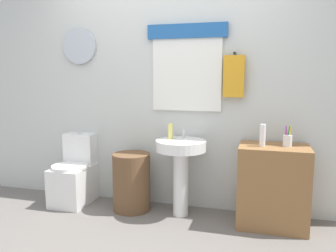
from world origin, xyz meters
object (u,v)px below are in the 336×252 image
Objects in this scene: toilet at (75,176)px; soap_bottle at (170,131)px; toothbrush_cup at (287,140)px; laundry_hamper at (132,182)px; lotion_bottle at (263,135)px; wooden_cabinet at (273,186)px; pedestal_sink at (181,160)px.

toilet is 1.21m from soap_bottle.
toothbrush_cup is at bearing -1.56° from soap_bottle.
laundry_hamper is at bearing -172.89° from soap_bottle.
lotion_bottle reaches higher than laundry_hamper.
wooden_cabinet is at bearing 0.00° from laundry_hamper.
pedestal_sink is at bearing 176.98° from lotion_bottle.
soap_bottle reaches higher than toilet.
laundry_hamper is 0.59m from pedestal_sink.
pedestal_sink is at bearing 0.00° from laundry_hamper.
soap_bottle is at bearing 174.15° from lotion_bottle.
lotion_bottle is (1.96, -0.07, 0.56)m from toilet.
toilet is at bearing -179.08° from soap_bottle.
toilet is 2.23m from toothbrush_cup.
toilet is 2.04m from lotion_bottle.
lotion_bottle is (0.88, -0.09, 0.02)m from soap_bottle.
toilet reaches higher than wooden_cabinet.
toothbrush_cup reaches higher than laundry_hamper.
laundry_hamper is at bearing -180.00° from pedestal_sink.
toothbrush_cup is at bearing 0.77° from laundry_hamper.
laundry_hamper is at bearing -179.23° from toothbrush_cup.
lotion_bottle is at bearing -2.13° from toilet.
laundry_hamper is at bearing 180.00° from wooden_cabinet.
wooden_cabinet is 1.09m from soap_bottle.
toothbrush_cup reaches higher than pedestal_sink.
toothbrush_cup is (0.11, 0.02, 0.43)m from wooden_cabinet.
soap_bottle reaches higher than laundry_hamper.
soap_bottle is (1.08, 0.02, 0.54)m from toilet.
toilet is 1.01× the size of pedestal_sink.
wooden_cabinet is (2.06, -0.03, 0.08)m from toilet.
pedestal_sink reaches higher than wooden_cabinet.
toilet is 1.23m from pedestal_sink.
lotion_bottle is at bearing -3.02° from pedestal_sink.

